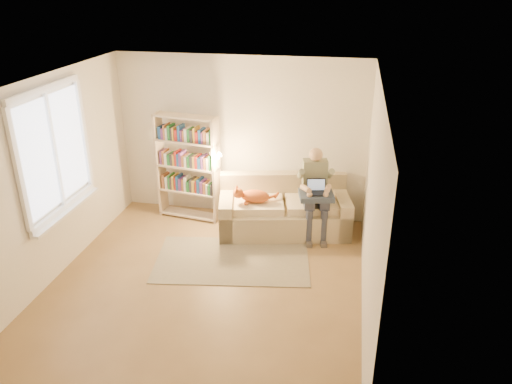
% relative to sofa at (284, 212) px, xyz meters
% --- Properties ---
extents(floor, '(4.50, 4.50, 0.00)m').
position_rel_sofa_xyz_m(floor, '(-0.78, -1.74, -0.31)').
color(floor, brown).
rests_on(floor, ground).
extents(ceiling, '(4.00, 4.50, 0.02)m').
position_rel_sofa_xyz_m(ceiling, '(-0.78, -1.74, 2.29)').
color(ceiling, white).
rests_on(ceiling, wall_back).
extents(wall_left, '(0.02, 4.50, 2.60)m').
position_rel_sofa_xyz_m(wall_left, '(-2.78, -1.74, 0.99)').
color(wall_left, silver).
rests_on(wall_left, floor).
extents(wall_right, '(0.02, 4.50, 2.60)m').
position_rel_sofa_xyz_m(wall_right, '(1.22, -1.74, 0.99)').
color(wall_right, silver).
rests_on(wall_right, floor).
extents(wall_back, '(4.00, 0.02, 2.60)m').
position_rel_sofa_xyz_m(wall_back, '(-0.78, 0.51, 0.99)').
color(wall_back, silver).
rests_on(wall_back, floor).
extents(wall_front, '(4.00, 0.02, 2.60)m').
position_rel_sofa_xyz_m(wall_front, '(-0.78, -3.99, 0.99)').
color(wall_front, silver).
rests_on(wall_front, floor).
extents(window, '(0.12, 1.52, 1.69)m').
position_rel_sofa_xyz_m(window, '(-2.73, -1.54, 1.07)').
color(window, white).
rests_on(window, wall_left).
extents(sofa, '(2.12, 1.28, 0.84)m').
position_rel_sofa_xyz_m(sofa, '(0.00, 0.00, 0.00)').
color(sofa, tan).
rests_on(sofa, floor).
extents(person, '(0.47, 0.64, 1.36)m').
position_rel_sofa_xyz_m(person, '(0.47, -0.05, 0.47)').
color(person, gray).
rests_on(person, sofa).
extents(cat, '(0.65, 0.33, 0.25)m').
position_rel_sofa_xyz_m(cat, '(-0.44, -0.22, 0.34)').
color(cat, orange).
rests_on(cat, sofa).
extents(blanket, '(0.57, 0.50, 0.08)m').
position_rel_sofa_xyz_m(blanket, '(0.46, -0.18, 0.40)').
color(blanket, '#2B374C').
rests_on(blanket, person).
extents(laptop, '(0.32, 0.28, 0.25)m').
position_rel_sofa_xyz_m(laptop, '(0.45, -0.17, 0.49)').
color(laptop, black).
rests_on(laptop, blanket).
extents(bookshelf, '(1.14, 0.48, 1.73)m').
position_rel_sofa_xyz_m(bookshelf, '(-1.58, 0.16, 0.65)').
color(bookshelf, beige).
rests_on(bookshelf, floor).
extents(rug, '(2.30, 1.57, 0.01)m').
position_rel_sofa_xyz_m(rug, '(-0.58, -1.06, -0.30)').
color(rug, gray).
rests_on(rug, floor).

